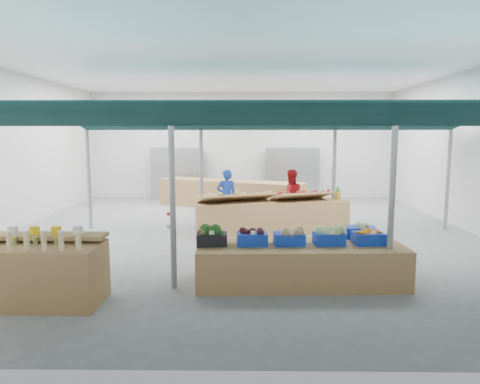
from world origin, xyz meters
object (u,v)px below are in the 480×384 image
(fruit_counter, at_px, (271,217))
(vendor_left, at_px, (227,197))
(vendor_right, at_px, (290,197))
(veg_counter, at_px, (300,264))
(bottle_shelf, at_px, (35,272))

(fruit_counter, distance_m, vendor_left, 1.67)
(vendor_left, height_order, vendor_right, same)
(veg_counter, distance_m, vendor_right, 4.94)
(vendor_left, bearing_deg, veg_counter, 95.88)
(bottle_shelf, bearing_deg, veg_counter, 12.80)
(fruit_counter, relative_size, vendor_left, 2.50)
(veg_counter, xyz_separation_m, fruit_counter, (-0.26, 3.81, 0.08))
(fruit_counter, xyz_separation_m, vendor_right, (0.60, 1.10, 0.36))
(veg_counter, bearing_deg, vendor_right, 84.07)
(fruit_counter, height_order, vendor_left, vendor_left)
(vendor_right, bearing_deg, fruit_counter, 50.72)
(bottle_shelf, xyz_separation_m, vendor_right, (4.40, 5.82, 0.30))
(fruit_counter, bearing_deg, vendor_left, 126.82)
(veg_counter, xyz_separation_m, vendor_left, (-1.46, 4.91, 0.44))
(bottle_shelf, distance_m, veg_counter, 4.16)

